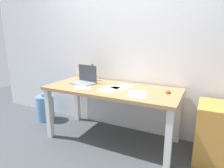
{
  "coord_description": "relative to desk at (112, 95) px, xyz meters",
  "views": [
    {
      "loc": [
        1.1,
        -2.24,
        1.43
      ],
      "look_at": [
        0.0,
        0.0,
        0.8
      ],
      "focal_mm": 31.38,
      "sensor_mm": 36.0,
      "label": 1
    }
  ],
  "objects": [
    {
      "name": "back_wall",
      "position": [
        0.0,
        0.45,
        0.65
      ],
      "size": [
        5.2,
        0.08,
        2.6
      ],
      "primitive_type": "cube",
      "color": "white",
      "rests_on": "ground"
    },
    {
      "name": "filing_cabinet",
      "position": [
        1.26,
        0.08,
        -0.31
      ],
      "size": [
        0.4,
        0.48,
        0.68
      ],
      "primitive_type": "cube",
      "color": "#C68938",
      "rests_on": "ground"
    },
    {
      "name": "water_cooler_jug",
      "position": [
        -1.32,
        0.09,
        -0.44
      ],
      "size": [
        0.29,
        0.29,
        0.47
      ],
      "color": "#598CC6",
      "rests_on": "ground"
    },
    {
      "name": "paper_sheet_front_left",
      "position": [
        -0.38,
        -0.11,
        0.1
      ],
      "size": [
        0.32,
        0.36,
        0.0
      ],
      "primitive_type": "cube",
      "rotation": [
        0.0,
        0.0,
        0.43
      ],
      "color": "white",
      "rests_on": "desk"
    },
    {
      "name": "beer_bottle",
      "position": [
        -0.46,
        0.25,
        0.2
      ],
      "size": [
        0.07,
        0.07,
        0.25
      ],
      "color": "#1E5123",
      "rests_on": "desk"
    },
    {
      "name": "laptop_left",
      "position": [
        -0.46,
        0.04,
        0.15
      ],
      "size": [
        0.37,
        0.28,
        0.26
      ],
      "color": "gray",
      "rests_on": "desk"
    },
    {
      "name": "desk",
      "position": [
        0.0,
        0.0,
        0.0
      ],
      "size": [
        1.76,
        0.78,
        0.75
      ],
      "color": "#A37A4C",
      "rests_on": "ground"
    },
    {
      "name": "ground_plane",
      "position": [
        0.0,
        0.0,
        -0.65
      ],
      "size": [
        8.0,
        8.0,
        0.0
      ],
      "primitive_type": "plane",
      "color": "#42474C"
    },
    {
      "name": "computer_mouse",
      "position": [
        0.71,
        0.08,
        0.11
      ],
      "size": [
        0.07,
        0.11,
        0.03
      ],
      "primitive_type": "ellipsoid",
      "rotation": [
        0.0,
        0.0,
        0.16
      ],
      "color": "#D84C38",
      "rests_on": "desk"
    },
    {
      "name": "paper_sheet_near_back",
      "position": [
        0.11,
        0.09,
        0.1
      ],
      "size": [
        0.27,
        0.34,
        0.0
      ],
      "primitive_type": "cube",
      "rotation": [
        0.0,
        0.0,
        -0.23
      ],
      "color": "white",
      "rests_on": "desk"
    },
    {
      "name": "paper_sheet_front_right",
      "position": [
        0.4,
        -0.14,
        0.1
      ],
      "size": [
        0.27,
        0.34,
        0.0
      ],
      "primitive_type": "cube",
      "rotation": [
        0.0,
        0.0,
        0.23
      ],
      "color": "white",
      "rests_on": "desk"
    },
    {
      "name": "paper_sheet_center",
      "position": [
        0.0,
        -0.08,
        0.1
      ],
      "size": [
        0.22,
        0.3,
        0.0
      ],
      "primitive_type": "cube",
      "rotation": [
        0.0,
        0.0,
        0.04
      ],
      "color": "white",
      "rests_on": "desk"
    }
  ]
}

